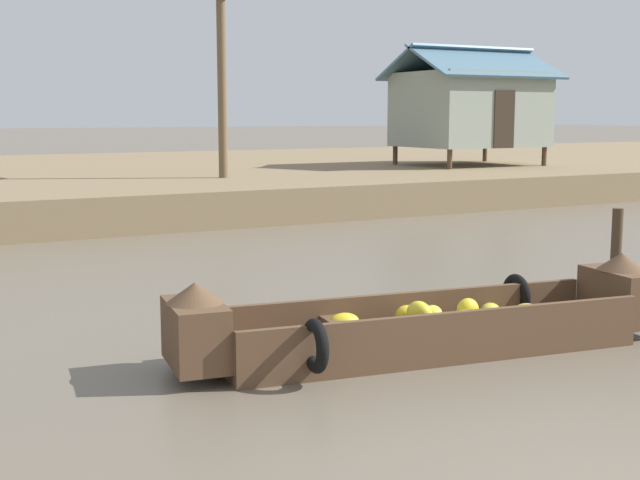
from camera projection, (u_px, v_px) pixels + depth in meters
ground_plane at (163, 279)px, 13.21m from camera, size 300.00×300.00×0.00m
riverbank_strip at (8, 184)px, 26.00m from camera, size 160.00×20.00×0.84m
banana_boat at (430, 323)px, 9.10m from camera, size 5.60×1.74×0.94m
stilt_house_mid_left at (470, 107)px, 28.26m from camera, size 4.97×3.90×3.90m
mooring_post at (616, 258)px, 11.15m from camera, size 0.14×0.14×1.32m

